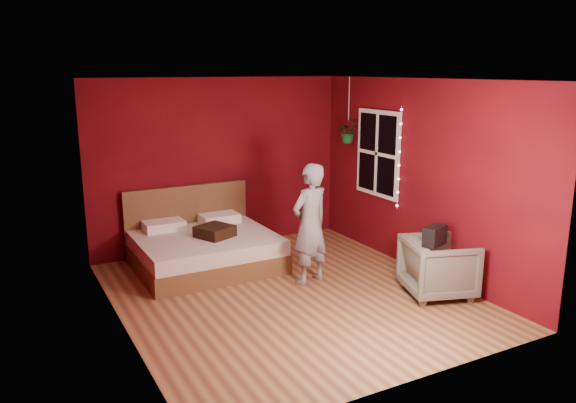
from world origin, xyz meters
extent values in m
plane|color=#96673C|center=(0.00, 0.00, 0.00)|extent=(4.50, 4.50, 0.00)
cube|color=#660A0F|center=(0.00, 2.26, 1.30)|extent=(4.00, 0.02, 2.60)
cube|color=#660A0F|center=(0.00, -2.26, 1.30)|extent=(4.00, 0.02, 2.60)
cube|color=#660A0F|center=(-2.01, 0.00, 1.30)|extent=(0.02, 4.50, 2.60)
cube|color=#660A0F|center=(2.01, 0.00, 1.30)|extent=(0.02, 4.50, 2.60)
cube|color=white|center=(0.00, 0.00, 2.61)|extent=(4.00, 4.50, 0.02)
cube|color=white|center=(1.97, 0.90, 1.50)|extent=(0.04, 0.97, 1.27)
cube|color=black|center=(1.96, 0.90, 1.50)|extent=(0.02, 0.85, 1.15)
cube|color=white|center=(1.95, 0.90, 1.50)|extent=(0.03, 0.05, 1.15)
cube|color=white|center=(1.95, 0.90, 1.50)|extent=(0.03, 0.85, 0.05)
cylinder|color=silver|center=(1.94, 0.38, 1.50)|extent=(0.01, 0.01, 1.45)
sphere|color=#FFF2CC|center=(1.94, 0.38, 0.83)|extent=(0.04, 0.04, 0.04)
sphere|color=#FFF2CC|center=(1.94, 0.38, 1.02)|extent=(0.04, 0.04, 0.04)
sphere|color=#FFF2CC|center=(1.94, 0.38, 1.21)|extent=(0.04, 0.04, 0.04)
sphere|color=#FFF2CC|center=(1.94, 0.38, 1.40)|extent=(0.04, 0.04, 0.04)
sphere|color=#FFF2CC|center=(1.94, 0.38, 1.60)|extent=(0.04, 0.04, 0.04)
sphere|color=#FFF2CC|center=(1.94, 0.38, 1.79)|extent=(0.04, 0.04, 0.04)
sphere|color=#FFF2CC|center=(1.94, 0.38, 1.98)|extent=(0.04, 0.04, 0.04)
sphere|color=#FFF2CC|center=(1.94, 0.38, 2.17)|extent=(0.04, 0.04, 0.04)
cube|color=brown|center=(-0.57, 1.40, 0.13)|extent=(1.88, 1.60, 0.26)
cube|color=silver|center=(-0.57, 1.40, 0.37)|extent=(1.84, 1.57, 0.21)
cube|color=brown|center=(-0.57, 2.16, 0.52)|extent=(1.88, 0.08, 1.03)
cube|color=white|center=(-0.99, 1.94, 0.54)|extent=(0.56, 0.36, 0.13)
cube|color=white|center=(-0.15, 1.94, 0.54)|extent=(0.56, 0.36, 0.13)
imported|color=slate|center=(0.43, 0.24, 0.79)|extent=(0.65, 0.50, 1.57)
imported|color=#676151|center=(1.60, -0.87, 0.36)|extent=(1.00, 0.98, 0.72)
cube|color=black|center=(1.36, -1.02, 0.84)|extent=(0.35, 0.26, 0.23)
cube|color=#321D10|center=(-0.47, 1.28, 0.55)|extent=(0.57, 0.57, 0.15)
cylinder|color=silver|center=(1.88, 1.55, 2.27)|extent=(0.01, 0.01, 0.66)
imported|color=#18541D|center=(1.88, 1.55, 1.76)|extent=(0.38, 0.36, 0.36)
camera|label=1|loc=(-3.09, -5.69, 2.72)|focal=35.00mm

